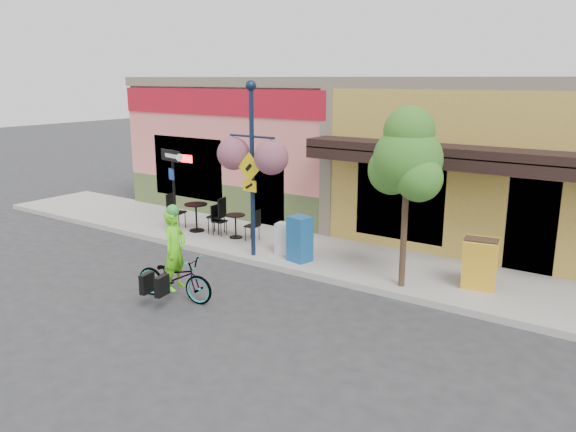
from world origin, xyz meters
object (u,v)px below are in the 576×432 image
at_px(building, 418,149).
at_px(cyclist_rider, 175,261).
at_px(bicycle, 174,278).
at_px(lamp_post, 252,170).
at_px(newspaper_box_grey, 284,238).
at_px(street_tree, 406,198).
at_px(newspaper_box_blue, 300,239).
at_px(one_way_sign, 174,194).

xyz_separation_m(building, cyclist_rider, (-1.24, -9.61, -1.42)).
xyz_separation_m(bicycle, lamp_post, (-0.24, 2.93, 1.82)).
height_order(bicycle, cyclist_rider, cyclist_rider).
height_order(bicycle, newspaper_box_grey, bicycle).
height_order(cyclist_rider, newspaper_box_grey, cyclist_rider).
bearing_deg(lamp_post, building, 78.71).
xyz_separation_m(cyclist_rider, lamp_post, (-0.29, 2.93, 1.46)).
xyz_separation_m(newspaper_box_grey, street_tree, (3.38, -0.42, 1.53)).
distance_m(cyclist_rider, street_tree, 4.90).
distance_m(lamp_post, newspaper_box_blue, 2.02).
bearing_deg(newspaper_box_blue, street_tree, 8.29).
xyz_separation_m(building, one_way_sign, (-4.32, -6.62, -0.88)).
height_order(building, lamp_post, building).
bearing_deg(building, bicycle, -97.65).
distance_m(building, lamp_post, 6.85).
bearing_deg(newspaper_box_grey, bicycle, -105.26).
relative_size(bicycle, one_way_sign, 0.74).
bearing_deg(newspaper_box_grey, lamp_post, -146.62).
height_order(newspaper_box_blue, street_tree, street_tree).
bearing_deg(building, newspaper_box_grey, -98.96).
distance_m(building, bicycle, 9.86).
distance_m(bicycle, lamp_post, 3.46).
bearing_deg(bicycle, lamp_post, -5.50).
xyz_separation_m(cyclist_rider, street_tree, (3.65, 3.03, 1.24)).
xyz_separation_m(lamp_post, newspaper_box_blue, (1.21, 0.27, -1.59)).
xyz_separation_m(bicycle, street_tree, (3.70, 3.03, 1.60)).
xyz_separation_m(building, newspaper_box_blue, (-0.32, -6.41, -1.55)).
relative_size(cyclist_rider, newspaper_box_grey, 2.10).
height_order(one_way_sign, newspaper_box_grey, one_way_sign).
xyz_separation_m(lamp_post, street_tree, (3.94, 0.11, -0.22)).
bearing_deg(newspaper_box_blue, cyclist_rider, -94.32).
bearing_deg(newspaper_box_grey, street_tree, -17.09).
distance_m(building, one_way_sign, 7.95).
bearing_deg(newspaper_box_blue, lamp_post, -155.56).
height_order(cyclist_rider, one_way_sign, one_way_sign).
bearing_deg(cyclist_rider, one_way_sign, 35.71).
height_order(newspaper_box_blue, newspaper_box_grey, newspaper_box_blue).
bearing_deg(lamp_post, newspaper_box_blue, 14.27).
relative_size(building, bicycle, 10.12).
bearing_deg(lamp_post, cyclist_rider, -82.73).
bearing_deg(newspaper_box_grey, cyclist_rider, -104.43).
relative_size(building, newspaper_box_grey, 22.98).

